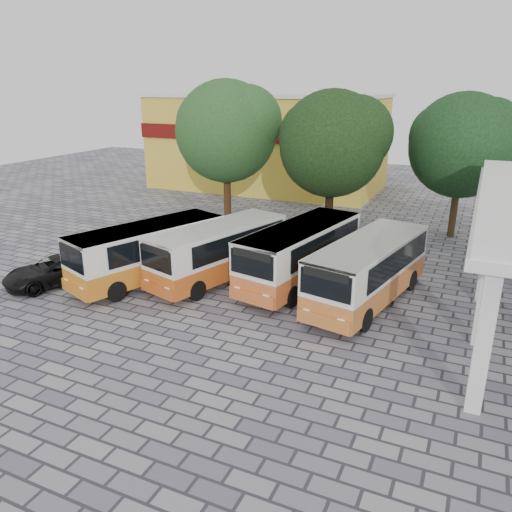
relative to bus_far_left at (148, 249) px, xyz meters
The scene contains 10 objects.
ground 7.33m from the bus_far_left, 16.38° to the right, with size 90.00×90.00×0.00m, color #5B5968.
shophouse_block 24.46m from the bus_far_left, 99.79° to the left, with size 20.40×10.40×8.30m.
bus_far_left is the anchor object (origin of this frame).
bus_centre_left 3.36m from the bus_far_left, 26.80° to the left, with size 4.33×7.99×2.71m.
bus_centre_right 7.25m from the bus_far_left, 21.46° to the left, with size 3.82×8.23×2.84m.
bus_far_right 10.31m from the bus_far_left, ahead, with size 3.88×8.18×2.82m.
tree_left 12.41m from the bus_far_left, 97.94° to the left, with size 7.00×6.66×9.45m.
tree_middle 12.87m from the bus_far_left, 61.27° to the left, with size 6.59×6.28×8.88m.
tree_right 19.45m from the bus_far_left, 47.60° to the left, with size 6.53×6.22×8.73m.
parked_car 4.51m from the bus_far_left, 150.57° to the right, with size 2.18×4.74×1.32m, color black.
Camera 1 is at (7.21, -16.42, 9.06)m, focal length 35.00 mm.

